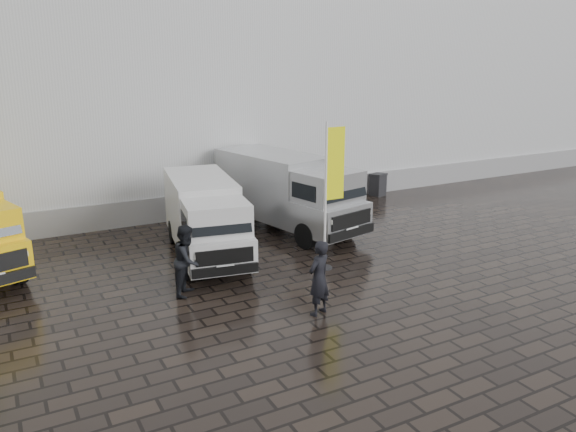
# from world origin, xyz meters

# --- Properties ---
(ground) EXTENTS (120.00, 120.00, 0.00)m
(ground) POSITION_xyz_m (0.00, 0.00, 0.00)
(ground) COLOR black
(ground) RESTS_ON ground
(exhibition_hall) EXTENTS (44.00, 16.00, 12.00)m
(exhibition_hall) POSITION_xyz_m (2.00, 16.00, 6.00)
(exhibition_hall) COLOR silver
(exhibition_hall) RESTS_ON ground
(hall_plinth) EXTENTS (44.00, 0.15, 1.00)m
(hall_plinth) POSITION_xyz_m (2.00, 7.95, 0.50)
(hall_plinth) COLOR gray
(hall_plinth) RESTS_ON ground
(van_white) EXTENTS (2.87, 5.98, 2.49)m
(van_white) POSITION_xyz_m (-1.98, 3.33, 1.24)
(van_white) COLOR silver
(van_white) RESTS_ON ground
(van_silver) EXTENTS (3.49, 6.76, 2.79)m
(van_silver) POSITION_xyz_m (1.76, 4.70, 1.40)
(van_silver) COLOR #A9ABAD
(van_silver) RESTS_ON ground
(flagpole) EXTENTS (0.88, 0.50, 4.50)m
(flagpole) POSITION_xyz_m (1.01, 0.59, 2.48)
(flagpole) COLOR black
(flagpole) RESTS_ON ground
(wheelie_bin) EXTENTS (0.78, 0.78, 1.05)m
(wheelie_bin) POSITION_xyz_m (8.02, 7.46, 0.53)
(wheelie_bin) COLOR black
(wheelie_bin) RESTS_ON ground
(person_front) EXTENTS (0.83, 0.70, 1.95)m
(person_front) POSITION_xyz_m (-0.99, -2.06, 0.97)
(person_front) COLOR black
(person_front) RESTS_ON ground
(person_tent) EXTENTS (1.18, 1.21, 1.97)m
(person_tent) POSITION_xyz_m (-3.48, 0.70, 0.98)
(person_tent) COLOR black
(person_tent) RESTS_ON ground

